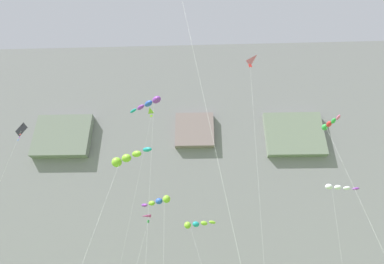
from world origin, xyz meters
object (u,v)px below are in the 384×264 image
at_px(kite_windsock_mid_center, 160,201).
at_px(kite_delta_upper_mid, 150,224).
at_px(kite_windsock_high_right, 329,125).
at_px(kite_windsock_mid_left, 149,103).
at_px(kite_diamond_far_left, 18,138).
at_px(kite_delta_mid_right, 153,120).
at_px(kite_windsock_upper_right, 337,187).
at_px(kite_windsock_front_field, 195,224).
at_px(kite_windsock_low_right, 126,159).
at_px(kite_delta_far_right, 247,68).

relative_size(kite_windsock_mid_center, kite_delta_upper_mid, 1.11).
bearing_deg(kite_windsock_high_right, kite_windsock_mid_left, 155.23).
height_order(kite_diamond_far_left, kite_delta_upper_mid, kite_diamond_far_left).
bearing_deg(kite_delta_mid_right, kite_windsock_upper_right, -12.13).
height_order(kite_windsock_front_field, kite_delta_upper_mid, kite_windsock_front_field).
xyz_separation_m(kite_delta_mid_right, kite_windsock_low_right, (1.73, -20.95, -15.23)).
relative_size(kite_windsock_mid_center, kite_diamond_far_left, 0.60).
bearing_deg(kite_windsock_upper_right, kite_windsock_mid_left, -169.03).
height_order(kite_windsock_upper_right, kite_windsock_mid_left, kite_windsock_mid_left).
height_order(kite_diamond_far_left, kite_windsock_low_right, kite_diamond_far_left).
bearing_deg(kite_windsock_high_right, kite_delta_far_right, 134.54).
bearing_deg(kite_delta_mid_right, kite_delta_far_right, -42.51).
distance_m(kite_windsock_upper_right, kite_windsock_mid_left, 26.50).
bearing_deg(kite_windsock_mid_left, kite_windsock_front_field, 52.48).
relative_size(kite_windsock_front_field, kite_windsock_high_right, 0.63).
distance_m(kite_delta_far_right, kite_windsock_low_right, 21.38).
bearing_deg(kite_windsock_front_field, kite_windsock_mid_left, -127.52).
xyz_separation_m(kite_delta_upper_mid, kite_windsock_low_right, (-0.10, -13.05, 2.87)).
height_order(kite_windsock_mid_left, kite_delta_mid_right, kite_delta_mid_right).
height_order(kite_windsock_mid_left, kite_windsock_low_right, kite_windsock_mid_left).
xyz_separation_m(kite_delta_upper_mid, kite_delta_far_right, (12.01, -4.79, 18.43)).
relative_size(kite_windsock_mid_left, kite_delta_upper_mid, 2.61).
bearing_deg(kite_delta_far_right, kite_windsock_upper_right, 32.69).
distance_m(kite_windsock_upper_right, kite_delta_mid_right, 28.97).
distance_m(kite_delta_mid_right, kite_windsock_low_right, 25.96).
bearing_deg(kite_windsock_upper_right, kite_windsock_high_right, -112.51).
xyz_separation_m(kite_windsock_mid_center, kite_windsock_low_right, (-2.04, -6.42, 1.90)).
bearing_deg(kite_delta_mid_right, kite_windsock_low_right, -85.29).
xyz_separation_m(kite_windsock_high_right, kite_diamond_far_left, (-29.83, 1.27, -0.32)).
height_order(kite_windsock_mid_center, kite_delta_mid_right, kite_delta_mid_right).
bearing_deg(kite_delta_upper_mid, kite_windsock_mid_left, -107.60).
distance_m(kite_diamond_far_left, kite_delta_mid_right, 23.17).
relative_size(kite_windsock_front_field, kite_delta_far_right, 0.37).
height_order(kite_windsock_front_field, kite_delta_far_right, kite_delta_far_right).
height_order(kite_windsock_high_right, kite_windsock_low_right, kite_windsock_high_right).
distance_m(kite_windsock_high_right, kite_delta_upper_mid, 21.95).
relative_size(kite_windsock_mid_center, kite_windsock_upper_right, 0.73).
distance_m(kite_windsock_front_field, kite_windsock_high_right, 21.44).
relative_size(kite_windsock_mid_center, kite_windsock_low_right, 0.84).
distance_m(kite_windsock_upper_right, kite_delta_upper_mid, 23.96).
bearing_deg(kite_windsock_low_right, kite_diamond_far_left, 163.20).
height_order(kite_windsock_mid_center, kite_windsock_mid_left, kite_windsock_mid_left).
bearing_deg(kite_windsock_mid_left, kite_windsock_mid_center, -59.41).
bearing_deg(kite_diamond_far_left, kite_delta_upper_mid, 38.35).
relative_size(kite_delta_far_right, kite_windsock_low_right, 2.28).
bearing_deg(kite_delta_upper_mid, kite_windsock_upper_right, 6.07).
bearing_deg(kite_diamond_far_left, kite_delta_mid_right, 59.71).
height_order(kite_windsock_high_right, kite_windsock_upper_right, kite_windsock_high_right).
relative_size(kite_diamond_far_left, kite_delta_upper_mid, 1.85).
bearing_deg(kite_delta_mid_right, kite_delta_upper_mid, -76.98).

